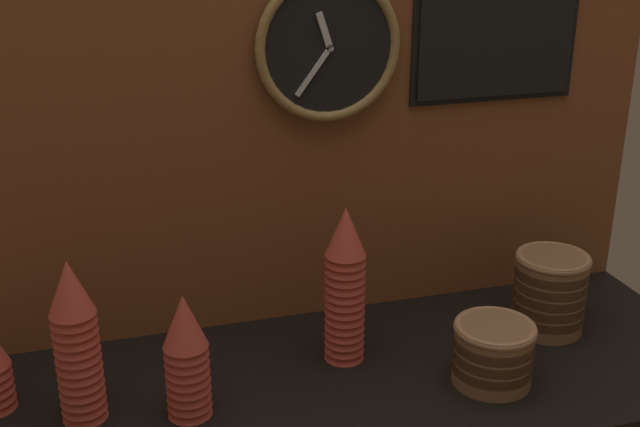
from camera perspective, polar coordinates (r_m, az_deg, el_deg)
ground_plane at (r=153.18cm, az=-0.43°, el=-12.33°), size 160.00×56.00×4.00cm
wall_tiled_back at (r=156.00cm, az=-3.20°, el=10.09°), size 160.00×3.00×105.00cm
cup_stack_center_left at (r=138.90cm, az=-9.47°, el=-9.96°), size 7.76×7.76×22.91cm
cup_stack_center_right at (r=151.14cm, az=1.79°, el=-5.10°), size 7.76×7.76×31.27cm
cup_stack_left at (r=140.52cm, az=-16.94°, el=-8.70°), size 7.76×7.76×29.60cm
bowl_stack_far_right at (r=170.89cm, az=16.02°, el=-5.27°), size 15.04×15.04×16.67cm
bowl_stack_right at (r=151.69cm, az=12.21°, el=-9.54°), size 15.04×15.04×11.83cm
wall_clock at (r=154.75cm, az=0.60°, el=11.74°), size 28.70×2.70×28.70cm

